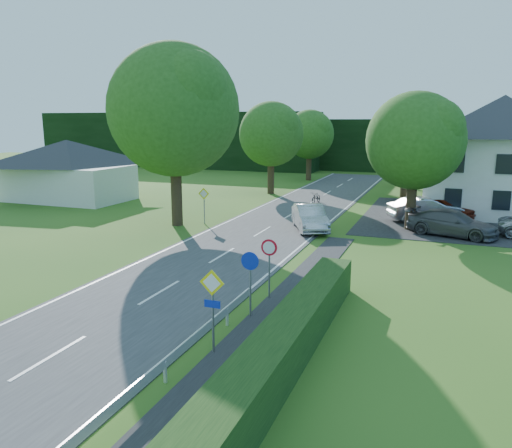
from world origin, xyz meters
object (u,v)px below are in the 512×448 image
at_px(motorcycle, 316,198).
at_px(parasol, 422,208).
at_px(streetlight, 409,157).
at_px(parked_car_silver_a, 426,209).
at_px(moving_car, 310,218).
at_px(parked_car_grey, 452,223).
at_px(parked_car_red, 442,208).

xyz_separation_m(motorcycle, parasol, (8.56, -4.54, 0.38)).
height_order(motorcycle, parasol, parasol).
distance_m(streetlight, parked_car_silver_a, 3.94).
height_order(moving_car, parked_car_silver_a, parked_car_silver_a).
bearing_deg(parasol, moving_car, -138.26).
bearing_deg(parked_car_grey, parked_car_red, 24.13).
bearing_deg(streetlight, parked_car_silver_a, 38.82).
height_order(streetlight, moving_car, streetlight).
bearing_deg(motorcycle, parked_car_grey, -33.09).
distance_m(moving_car, parked_car_grey, 8.47).
xyz_separation_m(parked_car_red, parasol, (-1.30, -1.14, 0.08)).
distance_m(motorcycle, parked_car_grey, 13.70).
distance_m(parked_car_red, parked_car_silver_a, 1.70).
height_order(streetlight, parasol, streetlight).
bearing_deg(motorcycle, moving_car, -71.29).
distance_m(streetlight, moving_car, 7.94).
height_order(streetlight, parked_car_grey, streetlight).
xyz_separation_m(moving_car, parasol, (6.41, 5.72, 0.05)).
relative_size(moving_car, parked_car_grey, 0.92).
relative_size(moving_car, parked_car_red, 1.07).
relative_size(streetlight, moving_car, 1.67).
xyz_separation_m(moving_car, parked_car_grey, (8.35, 1.46, -0.03)).
bearing_deg(parked_car_silver_a, streetlight, 104.41).
bearing_deg(streetlight, parked_car_grey, -46.21).
distance_m(moving_car, parked_car_silver_a, 8.65).
bearing_deg(parasol, parked_car_red, 41.31).
height_order(parked_car_silver_a, parasol, parasol).
distance_m(parked_car_grey, parasol, 4.68).
bearing_deg(parked_car_red, parked_car_silver_a, 163.72).
height_order(streetlight, motorcycle, streetlight).
height_order(parked_car_silver_a, parked_car_grey, parked_car_silver_a).
height_order(parked_car_red, parked_car_silver_a, parked_car_silver_a).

